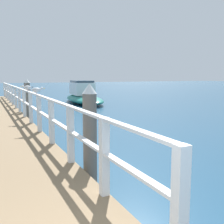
{
  "coord_description": "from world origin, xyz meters",
  "views": [
    {
      "loc": [
        -0.43,
        -0.95,
        2.2
      ],
      "look_at": [
        3.32,
        6.88,
        1.01
      ],
      "focal_mm": 43.06,
      "sensor_mm": 36.0,
      "label": 1
    }
  ],
  "objects_px": {
    "dock_piling_far": "(27,100)",
    "seagull_background": "(27,87)",
    "dock_piling_near": "(90,134)",
    "boat_2": "(83,95)",
    "seagull_foreground": "(37,90)"
  },
  "relations": [
    {
      "from": "dock_piling_near",
      "to": "seagull_foreground",
      "type": "height_order",
      "value": "dock_piling_near"
    },
    {
      "from": "dock_piling_near",
      "to": "seagull_foreground",
      "type": "distance_m",
      "value": 3.78
    },
    {
      "from": "dock_piling_far",
      "to": "seagull_background",
      "type": "bearing_deg",
      "value": -97.85
    },
    {
      "from": "dock_piling_near",
      "to": "seagull_background",
      "type": "height_order",
      "value": "dock_piling_near"
    },
    {
      "from": "dock_piling_near",
      "to": "seagull_background",
      "type": "bearing_deg",
      "value": 93.97
    },
    {
      "from": "dock_piling_near",
      "to": "seagull_foreground",
      "type": "bearing_deg",
      "value": 95.75
    },
    {
      "from": "dock_piling_near",
      "to": "dock_piling_far",
      "type": "distance_m",
      "value": 8.4
    },
    {
      "from": "boat_2",
      "to": "seagull_background",
      "type": "bearing_deg",
      "value": -114.19
    },
    {
      "from": "dock_piling_far",
      "to": "boat_2",
      "type": "relative_size",
      "value": 0.27
    },
    {
      "from": "seagull_background",
      "to": "dock_piling_far",
      "type": "bearing_deg",
      "value": 18.09
    },
    {
      "from": "dock_piling_far",
      "to": "boat_2",
      "type": "height_order",
      "value": "dock_piling_far"
    },
    {
      "from": "seagull_background",
      "to": "boat_2",
      "type": "xyz_separation_m",
      "value": [
        5.71,
        9.87,
        -1.16
      ]
    },
    {
      "from": "dock_piling_far",
      "to": "seagull_background",
      "type": "xyz_separation_m",
      "value": [
        -0.39,
        -2.81,
        0.72
      ]
    },
    {
      "from": "dock_piling_near",
      "to": "seagull_background",
      "type": "distance_m",
      "value": 5.64
    },
    {
      "from": "dock_piling_near",
      "to": "boat_2",
      "type": "height_order",
      "value": "dock_piling_near"
    }
  ]
}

